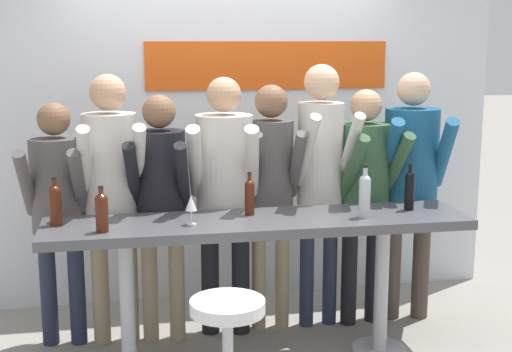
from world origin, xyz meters
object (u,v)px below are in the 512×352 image
at_px(person_left, 111,179).
at_px(person_rightmost, 411,169).
at_px(tasting_table, 259,240).
at_px(person_right, 321,163).
at_px(wine_bottle_4, 365,194).
at_px(person_far_left, 58,198).
at_px(person_center, 224,179).
at_px(wine_bottle_0, 102,211).
at_px(wine_glass_0, 191,204).
at_px(wine_bottle_1, 55,203).
at_px(person_center_left, 161,191).
at_px(wine_bottle_3, 250,195).
at_px(bar_stool, 228,339).
at_px(wine_bottle_2, 410,189).
at_px(person_center_right, 271,178).
at_px(person_far_right, 365,181).

height_order(person_left, person_rightmost, person_left).
xyz_separation_m(tasting_table, person_right, (0.53, 0.50, 0.38)).
bearing_deg(wine_bottle_4, person_far_left, 162.93).
distance_m(person_center, wine_bottle_0, 1.00).
xyz_separation_m(person_far_left, wine_glass_0, (0.81, -0.57, 0.05)).
bearing_deg(wine_bottle_0, wine_bottle_1, 142.74).
distance_m(person_rightmost, wine_bottle_4, 0.81).
distance_m(person_far_left, person_center_left, 0.66).
height_order(person_center, person_rightmost, person_rightmost).
relative_size(wine_bottle_0, wine_glass_0, 1.51).
height_order(wine_bottle_3, wine_glass_0, wine_bottle_3).
xyz_separation_m(bar_stool, wine_glass_0, (-0.13, 0.54, 0.62)).
xyz_separation_m(bar_stool, wine_bottle_4, (0.93, 0.53, 0.64)).
height_order(person_right, wine_bottle_1, person_right).
distance_m(wine_bottle_1, wine_bottle_4, 1.86).
bearing_deg(tasting_table, person_rightmost, 23.22).
bearing_deg(person_far_left, wine_bottle_2, -5.95).
bearing_deg(wine_bottle_0, person_far_left, 115.15).
xyz_separation_m(bar_stool, person_far_left, (-0.94, 1.11, 0.57)).
height_order(bar_stool, wine_bottle_1, wine_bottle_1).
bearing_deg(person_center, wine_glass_0, -106.80).
bearing_deg(person_center_right, wine_bottle_0, -147.89).
height_order(wine_bottle_1, wine_glass_0, wine_bottle_1).
xyz_separation_m(person_center_right, wine_bottle_1, (-1.39, -0.44, -0.02)).
xyz_separation_m(person_far_right, wine_bottle_2, (0.15, -0.44, 0.03)).
distance_m(person_far_right, wine_bottle_3, 0.96).
bearing_deg(person_right, wine_bottle_0, -159.25).
distance_m(wine_bottle_1, wine_glass_0, 0.80).
bearing_deg(person_right, tasting_table, -139.33).
bearing_deg(wine_bottle_0, wine_bottle_3, 15.17).
bearing_deg(wine_bottle_0, person_left, 85.51).
relative_size(tasting_table, person_rightmost, 1.46).
distance_m(wine_bottle_3, wine_bottle_4, 0.71).
xyz_separation_m(person_far_left, person_far_right, (2.07, -0.01, 0.04)).
bearing_deg(person_center_right, wine_bottle_3, -116.74).
bearing_deg(person_far_right, wine_bottle_1, -176.37).
relative_size(tasting_table, person_far_left, 1.61).
distance_m(person_far_left, person_center_right, 1.41).
relative_size(bar_stool, wine_bottle_1, 2.27).
relative_size(wine_bottle_2, wine_glass_0, 1.75).
distance_m(person_left, wine_bottle_1, 0.52).
bearing_deg(wine_glass_0, person_far_left, 145.01).
xyz_separation_m(person_center_right, wine_bottle_4, (0.46, -0.59, -0.00)).
bearing_deg(wine_bottle_3, wine_glass_0, -155.07).
distance_m(person_left, person_center, 0.74).
relative_size(person_far_left, wine_bottle_0, 6.06).
bearing_deg(wine_bottle_3, person_center, 105.68).
relative_size(person_center_left, wine_bottle_1, 5.77).
relative_size(person_far_right, wine_bottle_4, 5.13).
height_order(tasting_table, wine_glass_0, wine_glass_0).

